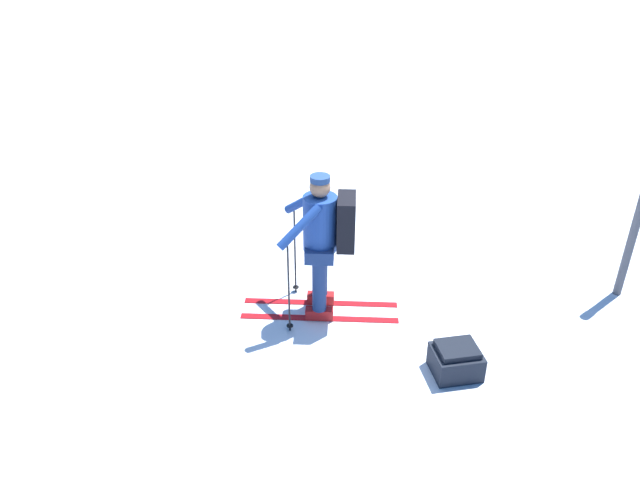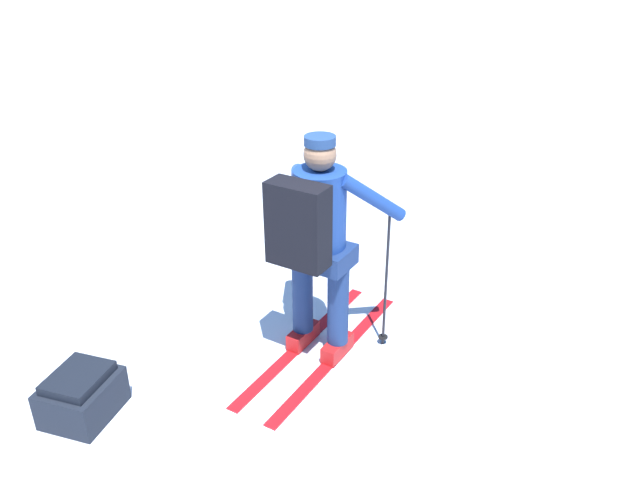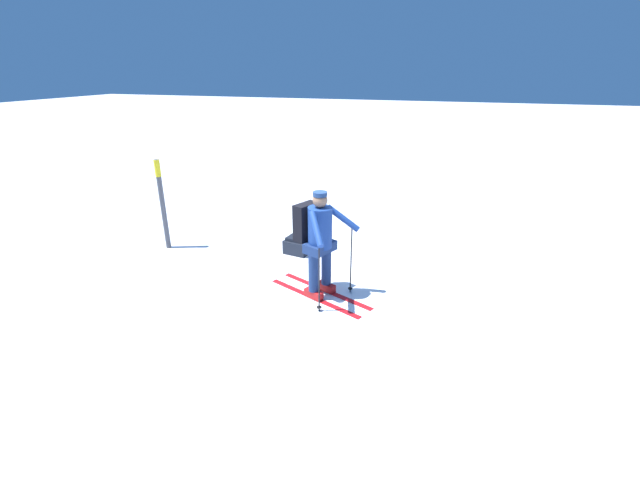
% 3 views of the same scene
% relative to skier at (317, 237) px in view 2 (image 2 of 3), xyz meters
% --- Properties ---
extents(ground_plane, '(80.00, 80.00, 0.00)m').
position_rel_skier_xyz_m(ground_plane, '(-0.22, -0.56, -0.94)').
color(ground_plane, white).
extents(skier, '(1.08, 1.73, 1.62)m').
position_rel_skier_xyz_m(skier, '(0.00, 0.00, 0.00)').
color(skier, red).
rests_on(skier, ground_plane).
extents(dropped_backpack, '(0.46, 0.50, 0.32)m').
position_rel_skier_xyz_m(dropped_backpack, '(-1.37, -0.84, -0.79)').
color(dropped_backpack, black).
rests_on(dropped_backpack, ground_plane).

